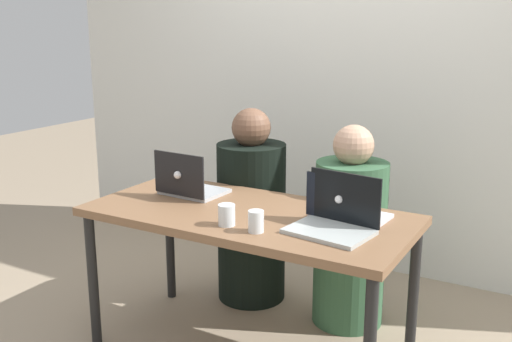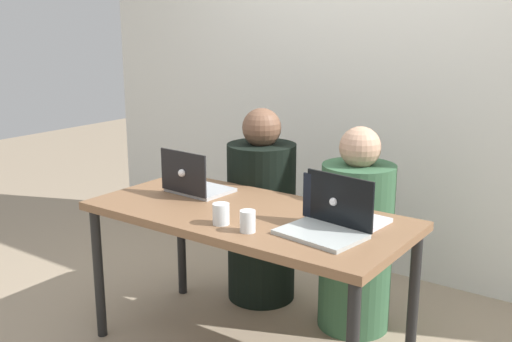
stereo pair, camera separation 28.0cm
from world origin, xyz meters
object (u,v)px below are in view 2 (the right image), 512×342
at_px(person_on_left, 261,216).
at_px(laptop_back_right, 344,213).
at_px(water_glass_right, 248,223).
at_px(person_on_right, 356,241).
at_px(laptop_back_left, 194,184).
at_px(water_glass_center, 221,215).
at_px(laptop_front_right, 327,222).

relative_size(person_on_left, laptop_back_right, 3.26).
bearing_deg(water_glass_right, person_on_right, 80.06).
xyz_separation_m(laptop_back_right, laptop_back_left, (-0.84, -0.03, 0.00)).
bearing_deg(water_glass_center, person_on_right, 69.26).
distance_m(person_on_left, person_on_right, 0.60).
bearing_deg(water_glass_center, laptop_front_right, 20.53).
distance_m(person_on_right, water_glass_center, 0.86).
bearing_deg(laptop_front_right, person_on_right, 112.00).
height_order(person_on_right, laptop_front_right, person_on_right).
bearing_deg(person_on_right, laptop_back_left, 40.00).
bearing_deg(water_glass_right, laptop_front_right, 31.56).
bearing_deg(laptop_front_right, laptop_back_right, 100.90).
xyz_separation_m(water_glass_center, water_glass_right, (0.15, -0.01, -0.00)).
height_order(laptop_front_right, water_glass_center, laptop_front_right).
relative_size(laptop_back_right, water_glass_center, 3.69).
height_order(laptop_back_right, water_glass_center, laptop_back_right).
relative_size(laptop_front_right, water_glass_right, 3.96).
xyz_separation_m(laptop_back_right, water_glass_right, (-0.28, -0.34, -0.01)).
bearing_deg(laptop_back_right, person_on_left, -25.91).
height_order(laptop_back_left, water_glass_right, laptop_back_left).
bearing_deg(laptop_back_left, water_glass_right, 154.34).
height_order(laptop_back_left, water_glass_center, laptop_back_left).
bearing_deg(person_on_right, laptop_front_right, 110.63).
bearing_deg(water_glass_center, water_glass_right, -4.04).
relative_size(person_on_right, laptop_front_right, 2.93).
distance_m(person_on_right, laptop_front_right, 0.68).
height_order(person_on_right, water_glass_right, person_on_right).
distance_m(person_on_left, laptop_back_left, 0.55).
relative_size(person_on_left, person_on_right, 1.04).
distance_m(laptop_back_right, laptop_back_left, 0.84).
relative_size(laptop_front_right, water_glass_center, 3.95).
relative_size(person_on_right, water_glass_right, 11.63).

